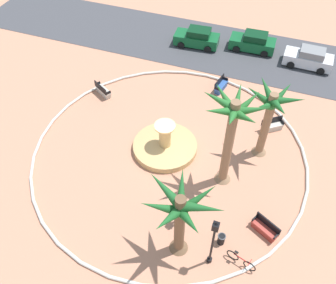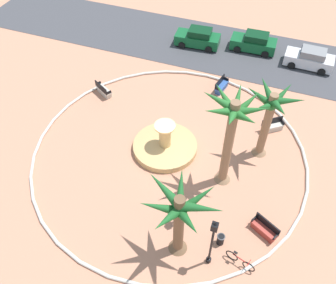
{
  "view_description": "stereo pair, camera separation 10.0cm",
  "coord_description": "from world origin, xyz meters",
  "px_view_note": "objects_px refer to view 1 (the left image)",
  "views": [
    {
      "loc": [
        5.46,
        -15.17,
        18.57
      ],
      "look_at": [
        -0.13,
        0.09,
        1.0
      ],
      "focal_mm": 38.81,
      "sensor_mm": 36.0,
      "label": 1
    },
    {
      "loc": [
        5.56,
        -15.14,
        18.57
      ],
      "look_at": [
        -0.13,
        0.09,
        1.0
      ],
      "focal_mm": 38.81,
      "sensor_mm": 36.0,
      "label": 2
    }
  ],
  "objects_px": {
    "lamppost": "(213,240)",
    "bench_west": "(221,86)",
    "trash_bin": "(221,239)",
    "parked_car_leftmost": "(197,38)",
    "bench_southeast": "(272,126)",
    "person_cyclist_helmet": "(177,214)",
    "parked_car_third": "(309,58)",
    "bench_north": "(103,91)",
    "palm_tree_near_fountain": "(232,124)",
    "palm_tree_by_curb": "(180,213)",
    "bench_east": "(265,229)",
    "parked_car_second": "(253,42)",
    "bicycle_red_frame": "(241,260)",
    "fountain": "(165,146)",
    "palm_tree_mid_plaza": "(270,112)"
  },
  "relations": [
    {
      "from": "trash_bin",
      "to": "lamppost",
      "type": "bearing_deg",
      "value": -103.59
    },
    {
      "from": "palm_tree_by_curb",
      "to": "bicycle_red_frame",
      "type": "xyz_separation_m",
      "value": [
        3.36,
        0.26,
        -3.16
      ]
    },
    {
      "from": "parked_car_third",
      "to": "trash_bin",
      "type": "bearing_deg",
      "value": -98.49
    },
    {
      "from": "fountain",
      "to": "palm_tree_by_curb",
      "type": "xyz_separation_m",
      "value": [
        3.24,
        -6.57,
        3.22
      ]
    },
    {
      "from": "trash_bin",
      "to": "person_cyclist_helmet",
      "type": "relative_size",
      "value": 0.44
    },
    {
      "from": "bench_east",
      "to": "bench_north",
      "type": "bearing_deg",
      "value": 151.15
    },
    {
      "from": "bench_west",
      "to": "parked_car_leftmost",
      "type": "bearing_deg",
      "value": 123.83
    },
    {
      "from": "bench_west",
      "to": "person_cyclist_helmet",
      "type": "distance_m",
      "value": 12.7
    },
    {
      "from": "bench_north",
      "to": "trash_bin",
      "type": "distance_m",
      "value": 15.09
    },
    {
      "from": "parked_car_leftmost",
      "to": "person_cyclist_helmet",
      "type": "bearing_deg",
      "value": -76.41
    },
    {
      "from": "lamppost",
      "to": "person_cyclist_helmet",
      "type": "bearing_deg",
      "value": 146.21
    },
    {
      "from": "bench_north",
      "to": "lamppost",
      "type": "xyz_separation_m",
      "value": [
        11.64,
        -10.47,
        1.99
      ]
    },
    {
      "from": "palm_tree_near_fountain",
      "to": "bench_west",
      "type": "relative_size",
      "value": 4.03
    },
    {
      "from": "bench_east",
      "to": "parked_car_leftmost",
      "type": "height_order",
      "value": "parked_car_leftmost"
    },
    {
      "from": "bicycle_red_frame",
      "to": "parked_car_leftmost",
      "type": "height_order",
      "value": "parked_car_leftmost"
    },
    {
      "from": "palm_tree_by_curb",
      "to": "palm_tree_mid_plaza",
      "type": "relative_size",
      "value": 0.94
    },
    {
      "from": "bench_west",
      "to": "bicycle_red_frame",
      "type": "bearing_deg",
      "value": -71.42
    },
    {
      "from": "bench_west",
      "to": "parked_car_leftmost",
      "type": "height_order",
      "value": "parked_car_leftmost"
    },
    {
      "from": "parked_car_third",
      "to": "bench_west",
      "type": "bearing_deg",
      "value": -137.29
    },
    {
      "from": "parked_car_leftmost",
      "to": "bench_west",
      "type": "bearing_deg",
      "value": -56.17
    },
    {
      "from": "lamppost",
      "to": "palm_tree_mid_plaza",
      "type": "bearing_deg",
      "value": 83.04
    },
    {
      "from": "bench_southeast",
      "to": "person_cyclist_helmet",
      "type": "relative_size",
      "value": 0.94
    },
    {
      "from": "parked_car_leftmost",
      "to": "palm_tree_by_curb",
      "type": "bearing_deg",
      "value": -75.74
    },
    {
      "from": "bench_southeast",
      "to": "parked_car_second",
      "type": "xyz_separation_m",
      "value": [
        -3.34,
        9.71,
        0.43
      ]
    },
    {
      "from": "fountain",
      "to": "palm_tree_by_curb",
      "type": "bearing_deg",
      "value": -63.71
    },
    {
      "from": "palm_tree_by_curb",
      "to": "parked_car_leftmost",
      "type": "relative_size",
      "value": 1.22
    },
    {
      "from": "palm_tree_mid_plaza",
      "to": "parked_car_leftmost",
      "type": "relative_size",
      "value": 1.29
    },
    {
      "from": "palm_tree_mid_plaza",
      "to": "bench_east",
      "type": "relative_size",
      "value": 3.23
    },
    {
      "from": "bench_southeast",
      "to": "parked_car_third",
      "type": "height_order",
      "value": "parked_car_third"
    },
    {
      "from": "bicycle_red_frame",
      "to": "person_cyclist_helmet",
      "type": "xyz_separation_m",
      "value": [
        -3.95,
        1.17,
        0.56
      ]
    },
    {
      "from": "bench_east",
      "to": "person_cyclist_helmet",
      "type": "xyz_separation_m",
      "value": [
        -4.82,
        -1.13,
        0.59
      ]
    },
    {
      "from": "palm_tree_by_curb",
      "to": "trash_bin",
      "type": "distance_m",
      "value": 3.94
    },
    {
      "from": "bench_east",
      "to": "trash_bin",
      "type": "height_order",
      "value": "bench_east"
    },
    {
      "from": "lamppost",
      "to": "bicycle_red_frame",
      "type": "bearing_deg",
      "value": 14.76
    },
    {
      "from": "palm_tree_by_curb",
      "to": "bench_north",
      "type": "bearing_deg",
      "value": 133.69
    },
    {
      "from": "parked_car_third",
      "to": "bench_north",
      "type": "bearing_deg",
      "value": -147.27
    },
    {
      "from": "fountain",
      "to": "palm_tree_mid_plaza",
      "type": "bearing_deg",
      "value": 17.63
    },
    {
      "from": "parked_car_leftmost",
      "to": "parked_car_second",
      "type": "relative_size",
      "value": 1.01
    },
    {
      "from": "lamppost",
      "to": "bicycle_red_frame",
      "type": "height_order",
      "value": "lamppost"
    },
    {
      "from": "bicycle_red_frame",
      "to": "parked_car_third",
      "type": "distance_m",
      "value": 19.59
    },
    {
      "from": "palm_tree_near_fountain",
      "to": "parked_car_second",
      "type": "relative_size",
      "value": 1.65
    },
    {
      "from": "palm_tree_near_fountain",
      "to": "palm_tree_by_curb",
      "type": "relative_size",
      "value": 1.34
    },
    {
      "from": "parked_car_third",
      "to": "lamppost",
      "type": "bearing_deg",
      "value": -98.82
    },
    {
      "from": "lamppost",
      "to": "bench_west",
      "type": "bearing_deg",
      "value": 102.18
    },
    {
      "from": "lamppost",
      "to": "trash_bin",
      "type": "bearing_deg",
      "value": 76.41
    },
    {
      "from": "parked_car_second",
      "to": "palm_tree_by_curb",
      "type": "bearing_deg",
      "value": -89.83
    },
    {
      "from": "lamppost",
      "to": "person_cyclist_helmet",
      "type": "relative_size",
      "value": 2.38
    },
    {
      "from": "fountain",
      "to": "parked_car_third",
      "type": "distance_m",
      "value": 15.52
    },
    {
      "from": "bicycle_red_frame",
      "to": "parked_car_leftmost",
      "type": "distance_m",
      "value": 21.07
    },
    {
      "from": "palm_tree_near_fountain",
      "to": "trash_bin",
      "type": "xyz_separation_m",
      "value": [
        1.03,
        -4.34,
        -4.48
      ]
    }
  ]
}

